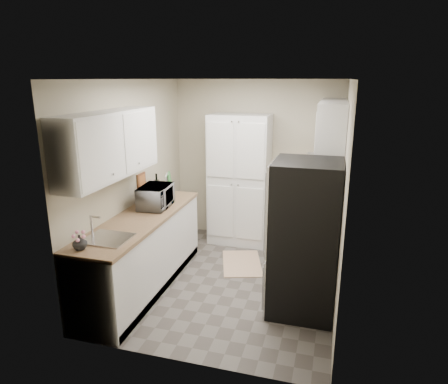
# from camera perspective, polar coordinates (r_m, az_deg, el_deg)

# --- Properties ---
(ground) EXTENTS (3.20, 3.20, 0.00)m
(ground) POSITION_cam_1_polar(r_m,az_deg,el_deg) (5.27, 0.82, -12.48)
(ground) COLOR #56514C
(ground) RESTS_ON ground
(room_shell) EXTENTS (2.64, 3.24, 2.52)m
(room_shell) POSITION_cam_1_polar(r_m,az_deg,el_deg) (4.71, 0.65, 5.15)
(room_shell) COLOR #AFA88D
(room_shell) RESTS_ON ground
(pantry_cabinet) EXTENTS (0.90, 0.55, 2.00)m
(pantry_cabinet) POSITION_cam_1_polar(r_m,az_deg,el_deg) (6.15, 2.23, 1.72)
(pantry_cabinet) COLOR silver
(pantry_cabinet) RESTS_ON ground
(base_cabinet_left) EXTENTS (0.60, 2.30, 0.88)m
(base_cabinet_left) POSITION_cam_1_polar(r_m,az_deg,el_deg) (5.04, -11.52, -8.62)
(base_cabinet_left) COLOR silver
(base_cabinet_left) RESTS_ON ground
(countertop_left) EXTENTS (0.63, 2.33, 0.04)m
(countertop_left) POSITION_cam_1_polar(r_m,az_deg,el_deg) (4.87, -11.82, -3.69)
(countertop_left) COLOR #846647
(countertop_left) RESTS_ON base_cabinet_left
(base_cabinet_right) EXTENTS (0.60, 0.80, 0.88)m
(base_cabinet_right) POSITION_cam_1_polar(r_m,az_deg,el_deg) (6.04, 12.96, -4.52)
(base_cabinet_right) COLOR silver
(base_cabinet_right) RESTS_ON ground
(countertop_right) EXTENTS (0.63, 0.83, 0.04)m
(countertop_right) POSITION_cam_1_polar(r_m,az_deg,el_deg) (5.90, 13.23, -0.33)
(countertop_right) COLOR #846647
(countertop_right) RESTS_ON base_cabinet_right
(electric_range) EXTENTS (0.71, 0.78, 1.13)m
(electric_range) POSITION_cam_1_polar(r_m,az_deg,el_deg) (5.28, 12.31, -7.06)
(electric_range) COLOR #B7B7BC
(electric_range) RESTS_ON ground
(refrigerator) EXTENTS (0.70, 0.72, 1.70)m
(refrigerator) POSITION_cam_1_polar(r_m,az_deg,el_deg) (4.40, 11.43, -6.53)
(refrigerator) COLOR #B7B7BC
(refrigerator) RESTS_ON ground
(microwave) EXTENTS (0.39, 0.54, 0.28)m
(microwave) POSITION_cam_1_polar(r_m,az_deg,el_deg) (5.14, -9.75, -0.66)
(microwave) COLOR silver
(microwave) RESTS_ON countertop_left
(wine_bottle) EXTENTS (0.08, 0.08, 0.31)m
(wine_bottle) POSITION_cam_1_polar(r_m,az_deg,el_deg) (5.56, -9.58, 0.75)
(wine_bottle) COLOR black
(wine_bottle) RESTS_ON countertop_left
(flower_vase) EXTENTS (0.17, 0.17, 0.15)m
(flower_vase) POSITION_cam_1_polar(r_m,az_deg,el_deg) (4.10, -19.92, -6.77)
(flower_vase) COLOR silver
(flower_vase) RESTS_ON countertop_left
(cutting_board) EXTENTS (0.11, 0.25, 0.32)m
(cutting_board) POSITION_cam_1_polar(r_m,az_deg,el_deg) (5.62, -7.65, 1.09)
(cutting_board) COLOR #3C873F
(cutting_board) RESTS_ON countertop_left
(toaster_oven) EXTENTS (0.36, 0.43, 0.23)m
(toaster_oven) POSITION_cam_1_polar(r_m,az_deg,el_deg) (5.89, 12.94, 1.01)
(toaster_oven) COLOR silver
(toaster_oven) RESTS_ON countertop_right
(fruit_basket) EXTENTS (0.26, 0.26, 0.11)m
(fruit_basket) POSITION_cam_1_polar(r_m,az_deg,el_deg) (5.83, 12.74, 2.56)
(fruit_basket) COLOR orange
(fruit_basket) RESTS_ON toaster_oven
(kitchen_mat) EXTENTS (0.74, 0.95, 0.01)m
(kitchen_mat) POSITION_cam_1_polar(r_m,az_deg,el_deg) (5.70, 2.56, -10.12)
(kitchen_mat) COLOR #D0A987
(kitchen_mat) RESTS_ON ground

